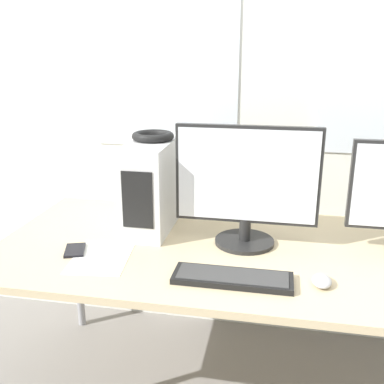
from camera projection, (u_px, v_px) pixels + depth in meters
The scene contains 9 objects.
wall_back at pixel (279, 75), 2.13m from camera, with size 8.00×0.07×2.70m.
desk at pixel (267, 260), 1.78m from camera, with size 2.17×0.93×0.72m.
pc_tower at pixel (154, 183), 1.98m from camera, with size 0.18×0.49×0.38m.
headphones at pixel (153, 136), 1.92m from camera, with size 0.18×0.18×0.03m.
monitor_main at pixel (247, 184), 1.75m from camera, with size 0.56×0.24×0.48m.
keyboard at pixel (232, 278), 1.53m from camera, with size 0.41×0.13×0.02m.
mouse at pixel (322, 281), 1.50m from camera, with size 0.06×0.10×0.03m.
cell_phone at pixel (75, 250), 1.75m from camera, with size 0.11×0.14×0.01m.
paper_sheet_front at pixel (101, 257), 1.70m from camera, with size 0.24×0.32×0.00m.
Camera 1 is at (0.02, -1.18, 1.46)m, focal length 42.00 mm.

